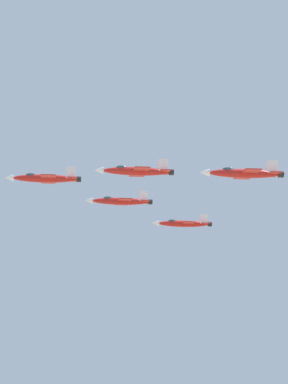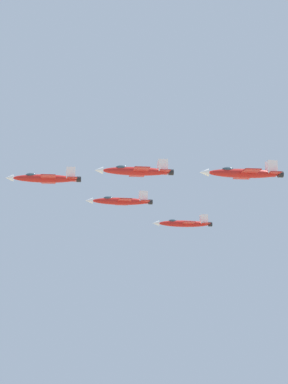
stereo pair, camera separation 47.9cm
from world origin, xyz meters
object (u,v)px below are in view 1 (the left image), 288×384
jet_right_wingman (120,201)px  jet_left_outer (244,173)px  jet_left_wingman (136,171)px  jet_right_outer (183,223)px  jet_lead (45,178)px

jet_right_wingman → jet_left_outer: size_ratio=1.02×
jet_left_wingman → jet_right_wingman: size_ratio=0.99×
jet_left_outer → jet_right_outer: (58.21, 17.66, -0.98)m
jet_right_wingman → jet_right_outer: size_ratio=1.02×
jet_lead → jet_left_outer: size_ratio=1.04×
jet_right_wingman → jet_right_outer: jet_right_wingman is taller
jet_left_outer → jet_right_outer: bearing=-89.7°
jet_left_wingman → jet_left_outer: 23.67m
jet_lead → jet_right_wingman: size_ratio=1.02×
jet_lead → jet_right_wingman: bearing=-138.7°
jet_right_wingman → jet_right_outer: (19.74, -12.71, -2.97)m
jet_left_outer → jet_lead: bearing=-40.1°
jet_lead → jet_left_wingman: 23.50m
jet_lead → jet_right_outer: jet_lead is taller
jet_left_wingman → jet_lead: bearing=-40.8°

